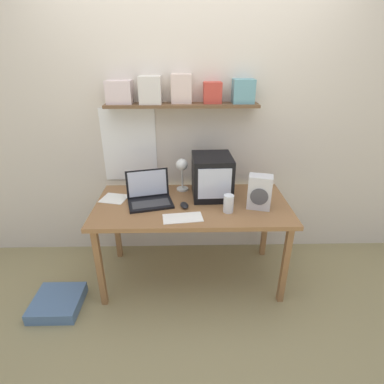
{
  "coord_description": "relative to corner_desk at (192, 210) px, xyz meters",
  "views": [
    {
      "loc": [
        -0.04,
        -2.12,
        1.83
      ],
      "look_at": [
        0.0,
        0.0,
        0.83
      ],
      "focal_mm": 28.0,
      "sensor_mm": 36.0,
      "label": 1
    }
  ],
  "objects": [
    {
      "name": "loose_paper_near_laptop",
      "position": [
        -0.07,
        -0.23,
        0.07
      ],
      "size": [
        0.3,
        0.18,
        0.0
      ],
      "rotation": [
        0.0,
        0.0,
        0.13
      ],
      "color": "white",
      "rests_on": "corner_desk"
    },
    {
      "name": "desk_lamp",
      "position": [
        -0.08,
        0.21,
        0.28
      ],
      "size": [
        0.1,
        0.16,
        0.3
      ],
      "rotation": [
        0.0,
        0.0,
        -0.03
      ],
      "color": "silver",
      "rests_on": "corner_desk"
    },
    {
      "name": "laptop",
      "position": [
        -0.34,
        0.04,
        0.13
      ],
      "size": [
        0.39,
        0.34,
        0.25
      ],
      "rotation": [
        0.0,
        0.0,
        0.24
      ],
      "color": "black",
      "rests_on": "corner_desk"
    },
    {
      "name": "computer_mouse",
      "position": [
        -0.06,
        -0.06,
        0.08
      ],
      "size": [
        0.08,
        0.12,
        0.03
      ],
      "rotation": [
        0.0,
        0.0,
        0.25
      ],
      "color": "black",
      "rests_on": "corner_desk"
    },
    {
      "name": "crt_monitor",
      "position": [
        0.17,
        0.15,
        0.23
      ],
      "size": [
        0.33,
        0.37,
        0.34
      ],
      "rotation": [
        0.0,
        0.0,
        0.04
      ],
      "color": "black",
      "rests_on": "corner_desk"
    },
    {
      "name": "space_heater",
      "position": [
        0.51,
        -0.08,
        0.2
      ],
      "size": [
        0.2,
        0.15,
        0.26
      ],
      "rotation": [
        0.0,
        0.0,
        -0.26
      ],
      "color": "silver",
      "rests_on": "corner_desk"
    },
    {
      "name": "back_wall",
      "position": [
        -0.01,
        0.49,
        0.64
      ],
      "size": [
        5.6,
        0.24,
        2.6
      ],
      "color": "beige",
      "rests_on": "ground_plane"
    },
    {
      "name": "ground_plane",
      "position": [
        0.0,
        0.0,
        -0.67
      ],
      "size": [
        12.0,
        12.0,
        0.0
      ],
      "primitive_type": "plane",
      "color": "#96885C"
    },
    {
      "name": "juice_glass",
      "position": [
        0.27,
        -0.14,
        0.12
      ],
      "size": [
        0.08,
        0.08,
        0.14
      ],
      "color": "white",
      "rests_on": "corner_desk"
    },
    {
      "name": "printed_handout",
      "position": [
        -0.64,
        0.1,
        0.07
      ],
      "size": [
        0.24,
        0.22,
        0.0
      ],
      "rotation": [
        0.0,
        0.0,
        -0.24
      ],
      "color": "white",
      "rests_on": "corner_desk"
    },
    {
      "name": "floor_cushion",
      "position": [
        -1.06,
        -0.34,
        -0.62
      ],
      "size": [
        0.36,
        0.36,
        0.09
      ],
      "color": "#52729B",
      "rests_on": "ground_plane"
    },
    {
      "name": "corner_desk",
      "position": [
        0.0,
        0.0,
        0.0
      ],
      "size": [
        1.53,
        0.74,
        0.73
      ],
      "color": "#90623B",
      "rests_on": "ground_plane"
    }
  ]
}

